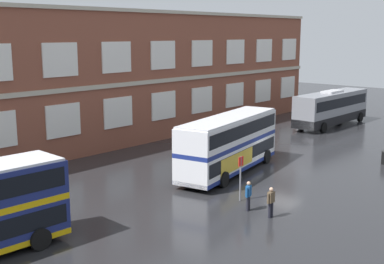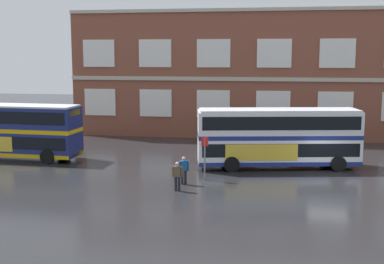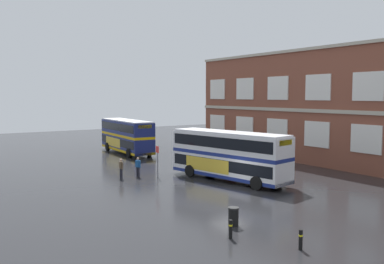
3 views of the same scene
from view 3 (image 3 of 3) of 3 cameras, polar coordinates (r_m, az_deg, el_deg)
ground_plane at (r=32.58m, az=7.95°, el=-7.58°), size 120.00×120.00×0.00m
double_decker_near at (r=52.00m, az=-8.92°, el=-0.48°), size 11.11×3.24×4.07m
double_decker_middle at (r=34.96m, az=5.02°, el=-3.11°), size 11.29×4.62×4.07m
waiting_passenger at (r=36.27m, az=-9.64°, el=-4.81°), size 0.63×0.25×1.70m
second_passenger at (r=36.83m, az=-7.37°, el=-4.63°), size 0.64×0.34×1.70m
bus_stand_flag at (r=36.38m, az=-4.72°, el=-3.60°), size 0.44×0.10×2.70m
station_litter_bin at (r=23.25m, az=5.66°, el=-11.39°), size 0.60×0.60×1.03m
safety_bollard_west at (r=21.29m, az=5.27°, el=-13.02°), size 0.19×0.19×0.95m
safety_bollard_east at (r=20.39m, az=14.58°, el=-13.98°), size 0.19×0.19×0.95m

